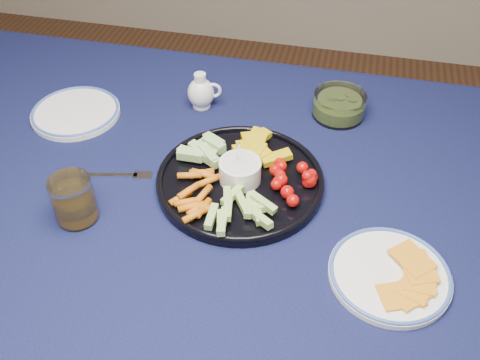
% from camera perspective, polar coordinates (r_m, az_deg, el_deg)
% --- Properties ---
extents(dining_table, '(1.67, 1.07, 0.75)m').
position_cam_1_polar(dining_table, '(1.13, -2.29, -4.90)').
color(dining_table, '#4C3119').
rests_on(dining_table, ground).
extents(crudite_platter, '(0.34, 0.34, 0.11)m').
position_cam_1_polar(crudite_platter, '(1.08, -0.11, 0.30)').
color(crudite_platter, black).
rests_on(crudite_platter, dining_table).
extents(creamer_pitcher, '(0.08, 0.06, 0.09)m').
position_cam_1_polar(creamer_pitcher, '(1.29, -4.15, 9.30)').
color(creamer_pitcher, white).
rests_on(creamer_pitcher, dining_table).
extents(pickle_bowl, '(0.12, 0.12, 0.06)m').
position_cam_1_polar(pickle_bowl, '(1.28, 10.51, 7.76)').
color(pickle_bowl, silver).
rests_on(pickle_bowl, dining_table).
extents(cheese_plate, '(0.21, 0.21, 0.02)m').
position_cam_1_polar(cheese_plate, '(0.96, 15.70, -9.55)').
color(cheese_plate, white).
rests_on(cheese_plate, dining_table).
extents(juice_tumbler, '(0.08, 0.08, 0.09)m').
position_cam_1_polar(juice_tumbler, '(1.05, -17.26, -2.25)').
color(juice_tumbler, silver).
rests_on(juice_tumbler, dining_table).
extents(fork_left, '(0.18, 0.06, 0.00)m').
position_cam_1_polar(fork_left, '(1.14, -13.12, 0.47)').
color(fork_left, silver).
rests_on(fork_left, dining_table).
extents(fork_right, '(0.14, 0.07, 0.00)m').
position_cam_1_polar(fork_right, '(0.97, 14.80, -9.65)').
color(fork_right, silver).
rests_on(fork_right, dining_table).
extents(side_plate_extra, '(0.21, 0.21, 0.02)m').
position_cam_1_polar(side_plate_extra, '(1.33, -17.13, 6.93)').
color(side_plate_extra, white).
rests_on(side_plate_extra, dining_table).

